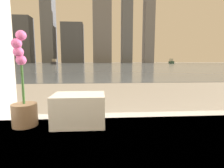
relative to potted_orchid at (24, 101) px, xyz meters
name	(u,v)px	position (x,y,z in m)	size (l,w,h in m)	color
potted_orchid	(24,101)	(0.00, 0.00, 0.00)	(0.12, 0.12, 0.48)	#8C6B4C
towel_stack	(79,109)	(0.28, 0.00, -0.05)	(0.26, 0.19, 0.16)	silver
harbor_water	(100,64)	(0.57, 61.24, -0.69)	(180.00, 110.00, 0.01)	slate
harbor_boat_1	(54,62)	(-13.81, 55.73, -0.09)	(2.12, 4.70, 1.70)	#2D2D33
harbor_boat_2	(171,62)	(31.07, 72.23, 0.04)	(3.49, 5.83, 2.07)	#335647
skyline_tower_0	(24,40)	(-47.40, 117.24, 13.81)	(9.59, 9.30, 29.03)	#4C515B
skyline_tower_2	(73,43)	(-16.83, 117.24, 11.96)	(13.64, 10.07, 25.32)	#4C515B
skyline_tower_3	(102,30)	(2.40, 117.24, 20.72)	(11.97, 8.53, 42.83)	slate
skyline_tower_4	(127,29)	(18.65, 117.24, 21.63)	(6.73, 8.53, 44.66)	slate
skyline_tower_5	(149,11)	(33.37, 117.24, 33.00)	(6.32, 8.03, 67.39)	slate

